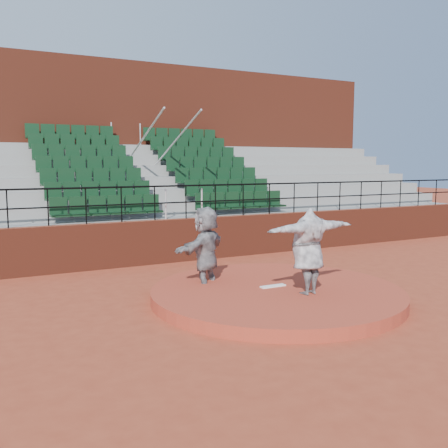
{
  "coord_description": "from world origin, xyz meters",
  "views": [
    {
      "loc": [
        -5.96,
        -8.93,
        2.97
      ],
      "look_at": [
        0.0,
        2.5,
        1.4
      ],
      "focal_mm": 40.0,
      "sensor_mm": 36.0,
      "label": 1
    }
  ],
  "objects": [
    {
      "name": "fielder",
      "position": [
        -1.1,
        1.31,
        1.0
      ],
      "size": [
        1.85,
        1.55,
        1.99
      ],
      "primitive_type": "imported",
      "rotation": [
        0.0,
        0.0,
        3.76
      ],
      "color": "black",
      "rests_on": "ground"
    },
    {
      "name": "seating_deck",
      "position": [
        0.0,
        8.65,
        1.44
      ],
      "size": [
        24.0,
        5.97,
        4.63
      ],
      "color": "gray",
      "rests_on": "ground"
    },
    {
      "name": "press_box_facade",
      "position": [
        0.0,
        12.6,
        3.55
      ],
      "size": [
        24.0,
        3.0,
        7.1
      ],
      "primitive_type": "cube",
      "color": "maroon",
      "rests_on": "ground"
    },
    {
      "name": "ground",
      "position": [
        0.0,
        0.0,
        0.0
      ],
      "size": [
        90.0,
        90.0,
        0.0
      ],
      "primitive_type": "plane",
      "color": "#953921",
      "rests_on": "ground"
    },
    {
      "name": "pitchers_mound",
      "position": [
        0.0,
        0.0,
        0.12
      ],
      "size": [
        5.5,
        5.5,
        0.25
      ],
      "primitive_type": "cylinder",
      "color": "#A33924",
      "rests_on": "ground"
    },
    {
      "name": "wall_railing",
      "position": [
        0.0,
        5.0,
        2.03
      ],
      "size": [
        24.04,
        0.05,
        1.03
      ],
      "color": "black",
      "rests_on": "boundary_wall"
    },
    {
      "name": "pitching_rubber",
      "position": [
        0.0,
        0.15,
        0.27
      ],
      "size": [
        0.6,
        0.15,
        0.03
      ],
      "primitive_type": "cube",
      "color": "white",
      "rests_on": "pitchers_mound"
    },
    {
      "name": "pitcher",
      "position": [
        0.32,
        -0.68,
        1.16
      ],
      "size": [
        2.27,
        0.78,
        1.81
      ],
      "primitive_type": "imported",
      "rotation": [
        0.0,
        0.0,
        3.22
      ],
      "color": "black",
      "rests_on": "pitchers_mound"
    },
    {
      "name": "boundary_wall",
      "position": [
        0.0,
        5.0,
        0.65
      ],
      "size": [
        24.0,
        0.3,
        1.3
      ],
      "primitive_type": "cube",
      "color": "maroon",
      "rests_on": "ground"
    }
  ]
}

